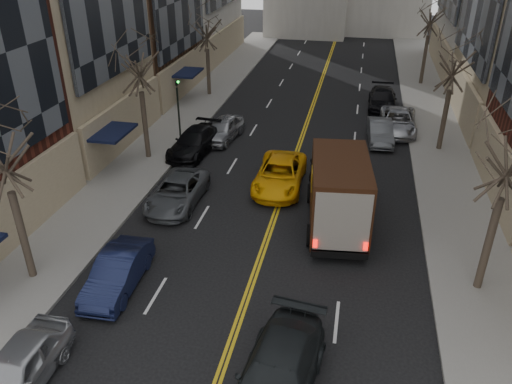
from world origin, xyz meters
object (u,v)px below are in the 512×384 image
ups_truck (338,192)px  observer_sedan (277,377)px  pedestrian (313,172)px  taxi (280,174)px

ups_truck → observer_sedan: bearing=-102.3°
observer_sedan → pedestrian: size_ratio=3.63×
ups_truck → taxi: ups_truck is taller
observer_sedan → pedestrian: 14.25m
taxi → pedestrian: bearing=17.9°
ups_truck → pedestrian: size_ratio=4.36×
ups_truck → taxi: (-3.29, 3.39, -1.08)m
pedestrian → ups_truck: bearing=-134.0°
ups_truck → taxi: 4.85m
observer_sedan → taxi: observer_sedan is taller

